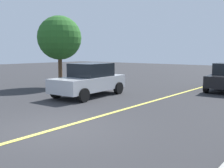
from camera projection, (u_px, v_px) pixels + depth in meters
name	position (u px, v px, depth m)	size (l,w,h in m)	color
ground_plane	(53.00, 130.00, 7.51)	(80.00, 80.00, 0.00)	#2D2D30
lane_marking_centre	(117.00, 111.00, 9.81)	(28.00, 0.16, 0.01)	#E0D14C
car_silver_near_curb	(90.00, 80.00, 13.21)	(4.28, 2.23, 1.67)	#B7BABF
tree_left_verge	(59.00, 38.00, 16.34)	(2.76, 2.76, 4.52)	#513823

